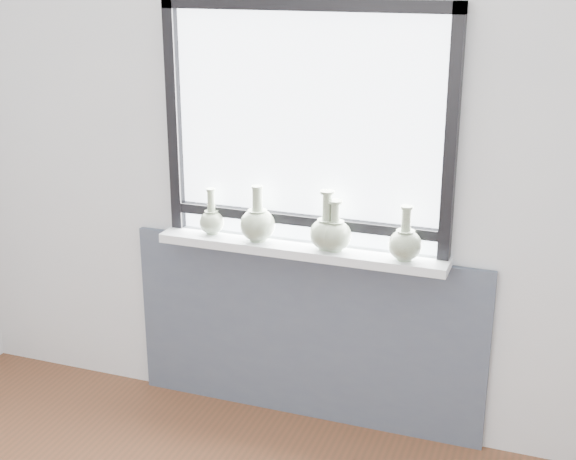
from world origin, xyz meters
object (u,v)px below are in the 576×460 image
(windowsill, at_px, (300,249))
(vase_d, at_px, (335,234))
(vase_c, at_px, (327,231))
(vase_a, at_px, (212,220))
(vase_e, at_px, (405,243))
(vase_b, at_px, (258,223))

(windowsill, xyz_separation_m, vase_d, (0.16, -0.02, 0.10))
(vase_c, distance_m, vase_d, 0.04)
(vase_a, xyz_separation_m, vase_e, (0.91, -0.03, 0.01))
(vase_b, xyz_separation_m, vase_e, (0.67, -0.01, -0.01))
(windowsill, relative_size, vase_b, 5.19)
(windowsill, xyz_separation_m, vase_c, (0.12, -0.01, 0.10))
(vase_d, distance_m, vase_e, 0.31)
(vase_a, bearing_deg, vase_b, -4.57)
(windowsill, bearing_deg, vase_e, -2.93)
(vase_a, distance_m, vase_b, 0.24)
(vase_a, xyz_separation_m, vase_c, (0.56, -0.02, 0.02))
(windowsill, distance_m, vase_d, 0.19)
(vase_c, bearing_deg, windowsill, 174.69)
(vase_a, height_order, vase_e, vase_e)
(vase_a, bearing_deg, windowsill, -1.03)
(windowsill, xyz_separation_m, vase_b, (-0.20, -0.01, 0.10))
(windowsill, height_order, vase_d, vase_d)
(vase_c, bearing_deg, vase_b, 179.92)
(windowsill, xyz_separation_m, vase_e, (0.47, -0.02, 0.10))
(vase_a, distance_m, vase_e, 0.91)
(vase_c, bearing_deg, vase_a, 178.02)
(windowsill, bearing_deg, vase_d, -5.53)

